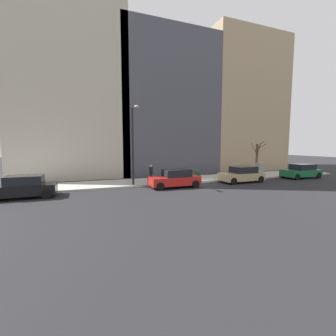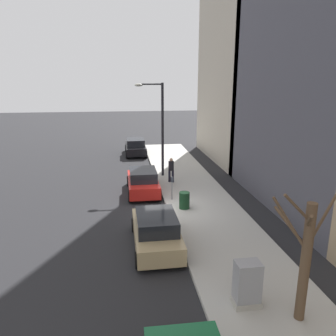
# 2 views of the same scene
# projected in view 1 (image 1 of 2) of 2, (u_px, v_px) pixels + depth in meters

# --- Properties ---
(ground_plane) EXTENTS (120.00, 120.00, 0.00)m
(ground_plane) POSITION_uv_depth(u_px,v_px,m) (200.00, 183.00, 21.06)
(ground_plane) COLOR #232326
(sidewalk) EXTENTS (4.00, 36.00, 0.15)m
(sidewalk) POSITION_uv_depth(u_px,v_px,m) (190.00, 179.00, 22.91)
(sidewalk) COLOR #B2AFA8
(sidewalk) RESTS_ON ground
(parked_car_green) EXTENTS (1.96, 4.22, 1.52)m
(parked_car_green) POSITION_uv_depth(u_px,v_px,m) (301.00, 171.00, 24.18)
(parked_car_green) COLOR #196038
(parked_car_green) RESTS_ON ground
(parked_car_tan) EXTENTS (1.94, 4.21, 1.52)m
(parked_car_tan) POSITION_uv_depth(u_px,v_px,m) (242.00, 175.00, 21.45)
(parked_car_tan) COLOR tan
(parked_car_tan) RESTS_ON ground
(parked_car_red) EXTENTS (1.93, 4.21, 1.52)m
(parked_car_red) POSITION_uv_depth(u_px,v_px,m) (175.00, 179.00, 18.92)
(parked_car_red) COLOR red
(parked_car_red) RESTS_ON ground
(parked_car_black) EXTENTS (1.95, 4.21, 1.52)m
(parked_car_black) POSITION_uv_depth(u_px,v_px,m) (23.00, 187.00, 15.05)
(parked_car_black) COLOR black
(parked_car_black) RESTS_ON ground
(parking_meter) EXTENTS (0.14, 0.10, 1.35)m
(parking_meter) POSITION_uv_depth(u_px,v_px,m) (187.00, 173.00, 20.97)
(parking_meter) COLOR slate
(parking_meter) RESTS_ON sidewalk
(utility_box) EXTENTS (0.83, 0.61, 1.43)m
(utility_box) POSITION_uv_depth(u_px,v_px,m) (259.00, 169.00, 25.08)
(utility_box) COLOR #A8A399
(utility_box) RESTS_ON sidewalk
(streetlamp) EXTENTS (1.97, 0.32, 6.50)m
(streetlamp) POSITION_uv_depth(u_px,v_px,m) (133.00, 140.00, 18.73)
(streetlamp) COLOR black
(streetlamp) RESTS_ON sidewalk
(bare_tree) EXTENTS (1.79, 1.85, 3.88)m
(bare_tree) POSITION_uv_depth(u_px,v_px,m) (257.00, 158.00, 26.41)
(bare_tree) COLOR brown
(bare_tree) RESTS_ON sidewalk
(trash_bin) EXTENTS (0.56, 0.56, 0.90)m
(trash_bin) POSITION_uv_depth(u_px,v_px,m) (198.00, 175.00, 21.93)
(trash_bin) COLOR #14381E
(trash_bin) RESTS_ON sidewalk
(pedestrian_near_meter) EXTENTS (0.37, 0.36, 1.66)m
(pedestrian_near_meter) POSITION_uv_depth(u_px,v_px,m) (151.00, 173.00, 20.21)
(pedestrian_near_meter) COLOR #1E1E2D
(pedestrian_near_meter) RESTS_ON sidewalk
(office_tower_left) EXTENTS (11.44, 11.44, 18.68)m
(office_tower_left) POSITION_uv_depth(u_px,v_px,m) (232.00, 107.00, 34.63)
(office_tower_left) COLOR tan
(office_tower_left) RESTS_ON ground
(office_block_center) EXTENTS (12.11, 12.11, 17.04)m
(office_block_center) POSITION_uv_depth(u_px,v_px,m) (159.00, 109.00, 30.89)
(office_block_center) COLOR #4C4C56
(office_block_center) RESTS_ON ground
(office_tower_right) EXTENTS (11.55, 11.55, 29.52)m
(office_tower_right) POSITION_uv_depth(u_px,v_px,m) (70.00, 48.00, 26.11)
(office_tower_right) COLOR #BCB29E
(office_tower_right) RESTS_ON ground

